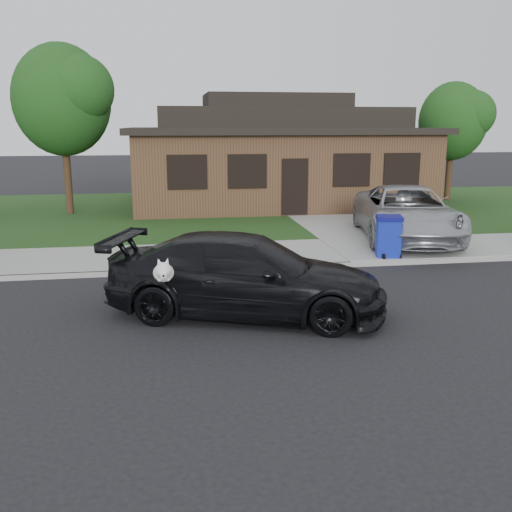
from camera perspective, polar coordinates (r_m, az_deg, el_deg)
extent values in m
plane|color=black|center=(10.56, -4.14, -6.43)|extent=(120.00, 120.00, 0.00)
cube|color=gray|center=(15.34, -5.79, -0.05)|extent=(60.00, 3.00, 0.12)
cube|color=gray|center=(13.89, -5.42, -1.43)|extent=(60.00, 0.12, 0.12)
cube|color=#193814|center=(23.20, -6.99, 4.38)|extent=(60.00, 13.00, 0.13)
cube|color=gray|center=(21.34, 9.69, 3.55)|extent=(4.50, 13.00, 0.14)
imported|color=black|center=(10.65, -0.98, -1.98)|extent=(5.60, 3.69, 1.51)
ellipsoid|color=white|center=(9.54, -9.23, -1.66)|extent=(0.34, 0.40, 0.30)
sphere|color=white|center=(9.30, -9.25, -1.42)|extent=(0.26, 0.26, 0.26)
cube|color=white|center=(9.19, -9.24, -1.89)|extent=(0.09, 0.12, 0.08)
sphere|color=black|center=(9.13, -9.24, -1.98)|extent=(0.04, 0.04, 0.04)
cone|color=white|center=(9.31, -9.69, -0.56)|extent=(0.11, 0.11, 0.14)
cone|color=white|center=(9.31, -8.88, -0.53)|extent=(0.11, 0.11, 0.14)
imported|color=#B1B4B9|center=(17.72, 14.81, 4.20)|extent=(3.68, 6.05, 1.57)
cube|color=#0E20A1|center=(15.28, 13.08, 1.73)|extent=(0.73, 0.73, 0.98)
cube|color=#08095F|center=(15.18, 13.18, 3.73)|extent=(0.80, 0.80, 0.11)
cylinder|color=black|center=(15.01, 12.65, -0.06)|extent=(0.09, 0.16, 0.15)
cylinder|color=black|center=(15.17, 14.18, 0.00)|extent=(0.09, 0.16, 0.15)
cube|color=#422B1C|center=(25.46, 1.87, 8.77)|extent=(12.00, 8.00, 3.00)
cube|color=black|center=(25.39, 1.90, 12.43)|extent=(12.60, 8.60, 0.25)
cube|color=black|center=(25.39, 1.91, 13.61)|extent=(10.00, 6.50, 0.80)
cube|color=black|center=(25.41, 1.92, 15.19)|extent=(6.00, 3.50, 0.60)
cube|color=black|center=(21.57, 3.90, 6.91)|extent=(1.00, 0.06, 2.10)
cube|color=black|center=(20.98, -6.89, 8.33)|extent=(1.30, 0.05, 1.10)
cube|color=black|center=(21.18, -0.88, 8.46)|extent=(1.30, 0.05, 1.10)
cube|color=black|center=(22.11, 9.55, 8.48)|extent=(1.30, 0.05, 1.10)
cube|color=black|center=(22.83, 14.37, 8.39)|extent=(1.30, 0.05, 1.10)
cylinder|color=#332114|center=(23.32, -18.28, 7.09)|extent=(0.28, 0.28, 2.48)
ellipsoid|color=#143811|center=(23.24, -18.82, 14.55)|extent=(3.60, 3.60, 4.14)
sphere|color=#26591E|center=(22.62, -17.25, 15.63)|extent=(2.52, 2.52, 2.52)
cylinder|color=#332114|center=(27.69, 18.69, 7.43)|extent=(0.28, 0.28, 2.03)
ellipsoid|color=#143811|center=(27.59, 19.08, 12.62)|extent=(3.00, 3.00, 3.45)
sphere|color=#26591E|center=(27.48, 20.71, 13.13)|extent=(2.10, 2.10, 2.10)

